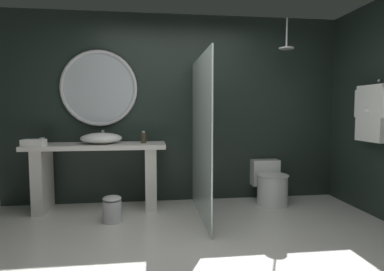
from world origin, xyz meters
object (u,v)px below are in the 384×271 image
(round_wall_mirror, at_px, (99,88))
(toilet, at_px, (270,184))
(waste_bin, at_px, (112,209))
(folded_hand_towel, at_px, (34,143))
(hanging_bathrobe, at_px, (372,111))
(soap_dispenser, at_px, (143,138))
(rain_shower_head, at_px, (286,45))
(vessel_sink, at_px, (101,138))
(tumbler_cup, at_px, (42,141))

(round_wall_mirror, height_order, toilet, round_wall_mirror)
(waste_bin, relative_size, folded_hand_towel, 1.19)
(round_wall_mirror, relative_size, folded_hand_towel, 3.92)
(toilet, bearing_deg, waste_bin, -166.65)
(round_wall_mirror, distance_m, hanging_bathrobe, 3.43)
(hanging_bathrobe, bearing_deg, soap_dispenser, 164.48)
(soap_dispenser, relative_size, rain_shower_head, 0.39)
(round_wall_mirror, height_order, hanging_bathrobe, round_wall_mirror)
(vessel_sink, bearing_deg, waste_bin, -70.45)
(hanging_bathrobe, distance_m, toilet, 1.56)
(soap_dispenser, bearing_deg, round_wall_mirror, 159.43)
(tumbler_cup, relative_size, folded_hand_towel, 0.35)
(round_wall_mirror, bearing_deg, tumbler_cup, -158.28)
(tumbler_cup, height_order, toilet, tumbler_cup)
(vessel_sink, height_order, folded_hand_towel, vessel_sink)
(rain_shower_head, xyz_separation_m, folded_hand_towel, (-3.19, -0.11, -1.25))
(waste_bin, distance_m, folded_hand_towel, 1.25)
(rain_shower_head, xyz_separation_m, toilet, (-0.17, 0.05, -1.89))
(tumbler_cup, relative_size, waste_bin, 0.30)
(tumbler_cup, distance_m, soap_dispenser, 1.26)
(toilet, bearing_deg, vessel_sink, 179.45)
(hanging_bathrobe, height_order, toilet, hanging_bathrobe)
(tumbler_cup, bearing_deg, hanging_bathrobe, -10.10)
(toilet, bearing_deg, rain_shower_head, -15.54)
(round_wall_mirror, xyz_separation_m, rain_shower_head, (2.48, -0.31, 0.57))
(soap_dispenser, height_order, rain_shower_head, rain_shower_head)
(rain_shower_head, bearing_deg, soap_dispenser, 177.29)
(vessel_sink, bearing_deg, folded_hand_towel, -166.69)
(soap_dispenser, bearing_deg, waste_bin, -123.25)
(toilet, height_order, folded_hand_towel, folded_hand_towel)
(hanging_bathrobe, xyz_separation_m, folded_hand_towel, (-3.98, 0.54, -0.37))
(rain_shower_head, bearing_deg, folded_hand_towel, -177.98)
(tumbler_cup, xyz_separation_m, folded_hand_towel, (-0.04, -0.16, -0.00))
(rain_shower_head, relative_size, hanging_bathrobe, 0.55)
(tumbler_cup, xyz_separation_m, waste_bin, (0.90, -0.49, -0.75))
(rain_shower_head, relative_size, folded_hand_towel, 1.56)
(soap_dispenser, xyz_separation_m, folded_hand_towel, (-1.30, -0.20, -0.03))
(tumbler_cup, relative_size, soap_dispenser, 0.57)
(vessel_sink, height_order, tumbler_cup, vessel_sink)
(rain_shower_head, bearing_deg, vessel_sink, 178.40)
(rain_shower_head, bearing_deg, waste_bin, -168.73)
(folded_hand_towel, bearing_deg, hanging_bathrobe, -7.77)
(soap_dispenser, relative_size, hanging_bathrobe, 0.22)
(hanging_bathrobe, bearing_deg, waste_bin, 176.08)
(rain_shower_head, distance_m, folded_hand_towel, 3.43)
(soap_dispenser, height_order, folded_hand_towel, soap_dispenser)
(waste_bin, bearing_deg, round_wall_mirror, 107.34)
(vessel_sink, height_order, toilet, vessel_sink)
(waste_bin, bearing_deg, toilet, 13.35)
(vessel_sink, bearing_deg, toilet, -0.55)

